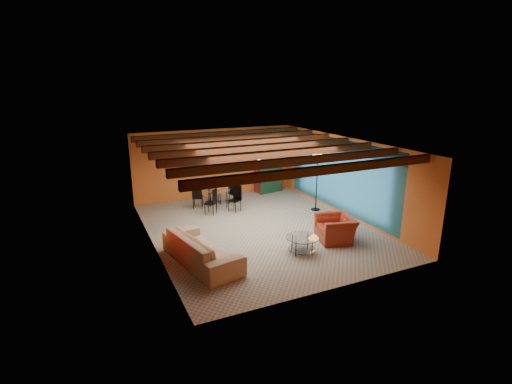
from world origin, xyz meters
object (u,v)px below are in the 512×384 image
armchair (336,228)px  potted_plant (269,140)px  coffee_table (302,244)px  dining_table (218,195)px  floor_lamp (317,183)px  armoire (268,169)px  sofa (202,249)px  vase (218,180)px

armchair → potted_plant: size_ratio=2.22×
coffee_table → dining_table: bearing=99.5°
floor_lamp → armoire: bearing=98.8°
dining_table → floor_lamp: floor_lamp is taller
sofa → armchair: sofa is taller
armchair → coffee_table: 1.36m
potted_plant → armoire: bearing=0.0°
potted_plant → armchair: bearing=-95.8°
armchair → potted_plant: 5.78m
armchair → armoire: (0.56, 5.46, 0.60)m
sofa → potted_plant: 7.13m
coffee_table → vase: 4.72m
armchair → floor_lamp: size_ratio=0.55×
coffee_table → armoire: armoire is taller
potted_plant → coffee_table: bearing=-108.0°
armchair → coffee_table: bearing=-61.0°
armchair → coffee_table: size_ratio=1.26×
coffee_table → potted_plant: 6.37m
sofa → vase: bearing=-36.5°
armoire → floor_lamp: floor_lamp is taller
vase → sofa: bearing=-115.0°
floor_lamp → vase: size_ratio=10.20×
coffee_table → floor_lamp: bearing=50.8°
dining_table → vase: bearing=0.0°
armoire → floor_lamp: bearing=-91.7°
sofa → coffee_table: size_ratio=2.95×
coffee_table → floor_lamp: floor_lamp is taller
coffee_table → armoire: (1.88, 5.77, 0.73)m
dining_table → potted_plant: size_ratio=3.59×
potted_plant → vase: size_ratio=2.51×
coffee_table → armchair: bearing=13.1°
sofa → coffee_table: bearing=-113.3°
sofa → floor_lamp: floor_lamp is taller
sofa → coffee_table: 2.71m
armoire → floor_lamp: size_ratio=0.94×
floor_lamp → vase: (-3.10, 1.73, 0.02)m
floor_lamp → potted_plant: potted_plant is taller
dining_table → armoire: size_ratio=0.94×
vase → coffee_table: bearing=-80.5°
sofa → coffee_table: sofa is taller
floor_lamp → coffee_table: bearing=-129.2°
coffee_table → floor_lamp: (2.33, 2.85, 0.79)m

